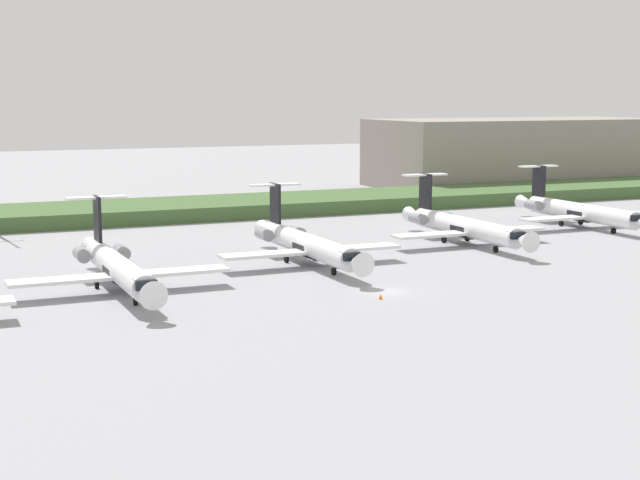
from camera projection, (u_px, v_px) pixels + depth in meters
ground_plane at (283, 249)px, 126.24m from camera, size 500.00×500.00×0.00m
grass_berm at (197, 208)px, 162.25m from camera, size 320.00×20.00×2.41m
regional_jet_second at (118, 267)px, 99.41m from camera, size 22.81×31.00×9.00m
regional_jet_third at (306, 244)px, 114.98m from camera, size 22.81×31.00×9.00m
regional_jet_fourth at (463, 226)px, 130.61m from camera, size 22.81×31.00×9.00m
regional_jet_fifth at (579, 211)px, 147.54m from camera, size 22.81×31.00×9.00m
distant_hangar at (518, 152)px, 217.43m from camera, size 66.97×28.85×15.09m
safety_cone_front_marker at (381, 297)px, 95.30m from camera, size 0.44×0.44×0.55m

